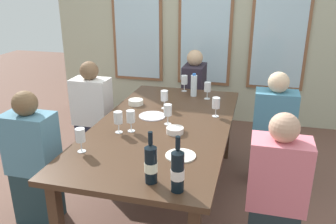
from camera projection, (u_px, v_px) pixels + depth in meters
ground_plane at (163, 199)px, 3.18m from camera, size 12.00×12.00×0.00m
back_wall_with_windows at (206, 14)px, 4.61m from camera, size 4.30×0.10×2.90m
dining_table at (163, 132)px, 2.95m from camera, size 1.10×2.12×0.74m
white_plate_0 at (181, 156)px, 2.39m from camera, size 0.21×0.21×0.01m
white_plate_1 at (152, 116)px, 3.09m from camera, size 0.24×0.24×0.01m
wine_bottle_0 at (178, 170)px, 1.95m from camera, size 0.08×0.08×0.34m
wine_bottle_1 at (151, 163)px, 2.04m from camera, size 0.08×0.08×0.32m
tasting_bowl_0 at (136, 102)px, 3.38m from camera, size 0.14×0.14×0.05m
tasting_bowl_1 at (175, 130)px, 2.75m from camera, size 0.14×0.14×0.05m
water_bottle at (194, 85)px, 3.60m from camera, size 0.06×0.06×0.24m
wine_glass_0 at (168, 111)px, 2.88m from camera, size 0.07×0.07×0.17m
wine_glass_1 at (207, 88)px, 3.51m from camera, size 0.07×0.07×0.17m
wine_glass_2 at (131, 117)px, 2.75m from camera, size 0.07×0.07×0.17m
wine_glass_3 at (80, 136)px, 2.41m from camera, size 0.07×0.07×0.17m
wine_glass_4 at (216, 104)px, 3.05m from camera, size 0.07×0.07×0.17m
wine_glass_5 at (118, 118)px, 2.72m from camera, size 0.07×0.07×0.17m
wine_glass_6 at (164, 97)px, 3.24m from camera, size 0.07×0.07×0.17m
wine_glass_7 at (184, 80)px, 3.76m from camera, size 0.07×0.07×0.17m
seated_person_0 at (34, 162)px, 2.75m from camera, size 0.38×0.24×1.11m
seated_person_1 at (276, 195)px, 2.32m from camera, size 0.38×0.24×1.11m
seated_person_2 at (93, 116)px, 3.69m from camera, size 0.38×0.24×1.11m
seated_person_3 at (273, 133)px, 3.29m from camera, size 0.38×0.24×1.11m
seated_person_4 at (194, 98)px, 4.27m from camera, size 0.24×0.38×1.11m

